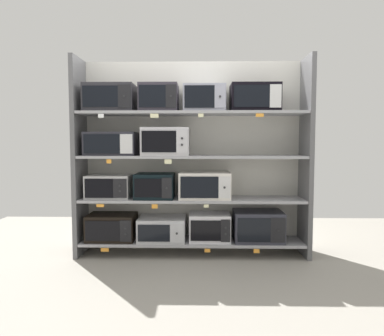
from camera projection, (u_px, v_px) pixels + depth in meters
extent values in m
cube|color=gray|center=(190.00, 291.00, 3.08)|extent=(6.50, 6.00, 0.02)
cube|color=beige|center=(192.00, 157.00, 4.23)|extent=(2.70, 0.04, 2.23)
cube|color=#5B5B5E|center=(79.00, 157.00, 4.02)|extent=(0.05, 0.43, 2.23)
cube|color=#5B5B5E|center=(306.00, 158.00, 3.97)|extent=(0.05, 0.43, 2.23)
cube|color=#99999E|center=(192.00, 241.00, 4.06)|extent=(2.50, 0.43, 0.03)
cube|color=black|center=(112.00, 227.00, 4.07)|extent=(0.54, 0.37, 0.30)
cube|color=black|center=(103.00, 231.00, 3.88)|extent=(0.38, 0.01, 0.22)
cube|color=black|center=(126.00, 231.00, 3.88)|extent=(0.12, 0.01, 0.24)
cylinder|color=#262628|center=(125.00, 234.00, 3.87)|extent=(0.02, 0.01, 0.02)
cylinder|color=#262628|center=(125.00, 228.00, 3.87)|extent=(0.02, 0.01, 0.02)
cube|color=#B4B5BA|center=(162.00, 228.00, 4.06)|extent=(0.53, 0.42, 0.26)
cube|color=black|center=(154.00, 233.00, 3.85)|extent=(0.35, 0.01, 0.18)
cube|color=#B4B5BA|center=(177.00, 233.00, 3.84)|extent=(0.15, 0.01, 0.21)
cylinder|color=#262628|center=(177.00, 234.00, 3.83)|extent=(0.02, 0.01, 0.02)
cube|color=silver|center=(210.00, 227.00, 4.05)|extent=(0.46, 0.36, 0.31)
cube|color=black|center=(206.00, 231.00, 3.86)|extent=(0.33, 0.01, 0.23)
cube|color=black|center=(226.00, 231.00, 3.86)|extent=(0.10, 0.01, 0.25)
cylinder|color=#262628|center=(226.00, 234.00, 3.85)|extent=(0.02, 0.01, 0.02)
cylinder|color=#262628|center=(226.00, 228.00, 3.85)|extent=(0.02, 0.01, 0.02)
cube|color=#2E2E39|center=(258.00, 226.00, 4.03)|extent=(0.55, 0.40, 0.34)
cube|color=black|center=(254.00, 230.00, 3.83)|extent=(0.36, 0.01, 0.26)
cube|color=black|center=(278.00, 230.00, 3.83)|extent=(0.16, 0.01, 0.27)
cylinder|color=#262628|center=(278.00, 230.00, 3.82)|extent=(0.02, 0.01, 0.02)
cube|color=orange|center=(105.00, 250.00, 3.87)|extent=(0.09, 0.00, 0.04)
cube|color=orange|center=(207.00, 251.00, 3.84)|extent=(0.06, 0.00, 0.04)
cube|color=orange|center=(257.00, 251.00, 3.83)|extent=(0.06, 0.00, 0.04)
cube|color=#99999E|center=(192.00, 199.00, 4.03)|extent=(2.50, 0.43, 0.03)
cube|color=#BBBABA|center=(109.00, 186.00, 4.04)|extent=(0.49, 0.33, 0.26)
cube|color=black|center=(99.00, 188.00, 3.87)|extent=(0.31, 0.01, 0.21)
cube|color=black|center=(120.00, 188.00, 3.87)|extent=(0.15, 0.01, 0.21)
cylinder|color=#262628|center=(120.00, 191.00, 3.86)|extent=(0.02, 0.01, 0.02)
cylinder|color=#262628|center=(120.00, 186.00, 3.85)|extent=(0.02, 0.01, 0.02)
cube|color=black|center=(155.00, 186.00, 4.03)|extent=(0.43, 0.39, 0.28)
cube|color=black|center=(148.00, 188.00, 3.83)|extent=(0.30, 0.01, 0.20)
cube|color=black|center=(167.00, 188.00, 3.82)|extent=(0.11, 0.01, 0.22)
cylinder|color=#262628|center=(167.00, 188.00, 3.81)|extent=(0.02, 0.01, 0.02)
cube|color=silver|center=(205.00, 185.00, 4.01)|extent=(0.57, 0.40, 0.30)
cube|color=black|center=(199.00, 187.00, 3.81)|extent=(0.41, 0.01, 0.23)
cube|color=silver|center=(224.00, 187.00, 3.80)|extent=(0.13, 0.01, 0.24)
cylinder|color=#262628|center=(224.00, 188.00, 3.79)|extent=(0.02, 0.01, 0.02)
cube|color=orange|center=(100.00, 206.00, 3.83)|extent=(0.08, 0.00, 0.03)
cube|color=orange|center=(155.00, 206.00, 3.82)|extent=(0.07, 0.00, 0.05)
cube|color=beige|center=(206.00, 206.00, 3.81)|extent=(0.05, 0.00, 0.03)
cube|color=#99999E|center=(192.00, 157.00, 3.99)|extent=(2.50, 0.43, 0.03)
cube|color=#282830|center=(112.00, 144.00, 4.00)|extent=(0.56, 0.36, 0.26)
cube|color=black|center=(102.00, 144.00, 3.82)|extent=(0.40, 0.01, 0.21)
cube|color=silver|center=(126.00, 144.00, 3.81)|extent=(0.13, 0.01, 0.21)
cube|color=silver|center=(166.00, 142.00, 3.99)|extent=(0.52, 0.42, 0.31)
cube|color=black|center=(159.00, 142.00, 3.77)|extent=(0.37, 0.01, 0.23)
cube|color=silver|center=(182.00, 142.00, 3.77)|extent=(0.12, 0.01, 0.25)
cylinder|color=#262628|center=(182.00, 145.00, 3.76)|extent=(0.02, 0.01, 0.02)
cylinder|color=#262628|center=(182.00, 138.00, 3.76)|extent=(0.02, 0.01, 0.02)
cube|color=orange|center=(109.00, 161.00, 3.79)|extent=(0.05, 0.00, 0.04)
cube|color=beige|center=(168.00, 162.00, 3.78)|extent=(0.08, 0.00, 0.05)
cube|color=#99999E|center=(192.00, 113.00, 3.96)|extent=(2.50, 0.43, 0.03)
cube|color=#29282D|center=(110.00, 98.00, 3.97)|extent=(0.55, 0.36, 0.31)
cube|color=black|center=(100.00, 96.00, 3.78)|extent=(0.38, 0.01, 0.22)
cube|color=black|center=(124.00, 96.00, 3.78)|extent=(0.14, 0.01, 0.24)
cylinder|color=#262628|center=(124.00, 96.00, 3.77)|extent=(0.02, 0.01, 0.02)
cube|color=#312D36|center=(159.00, 98.00, 3.95)|extent=(0.42, 0.37, 0.30)
cube|color=black|center=(152.00, 96.00, 3.77)|extent=(0.29, 0.01, 0.24)
cube|color=black|center=(171.00, 96.00, 3.76)|extent=(0.11, 0.01, 0.24)
cylinder|color=#262628|center=(171.00, 96.00, 3.75)|extent=(0.02, 0.01, 0.02)
cube|color=#9799AA|center=(204.00, 99.00, 3.94)|extent=(0.46, 0.39, 0.29)
cube|color=black|center=(199.00, 97.00, 3.75)|extent=(0.32, 0.01, 0.24)
cube|color=#9799AA|center=(220.00, 97.00, 3.74)|extent=(0.12, 0.01, 0.23)
cylinder|color=#262628|center=(220.00, 96.00, 3.73)|extent=(0.02, 0.01, 0.02)
cube|color=black|center=(255.00, 98.00, 3.93)|extent=(0.53, 0.35, 0.30)
cube|color=black|center=(252.00, 96.00, 3.75)|extent=(0.38, 0.01, 0.23)
cube|color=silver|center=(276.00, 96.00, 3.75)|extent=(0.12, 0.01, 0.24)
cube|color=white|center=(101.00, 116.00, 3.76)|extent=(0.06, 0.00, 0.04)
cube|color=beige|center=(154.00, 116.00, 3.75)|extent=(0.09, 0.00, 0.04)
cube|color=beige|center=(201.00, 115.00, 3.74)|extent=(0.06, 0.00, 0.04)
cube|color=orange|center=(260.00, 115.00, 3.73)|extent=(0.08, 0.00, 0.04)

